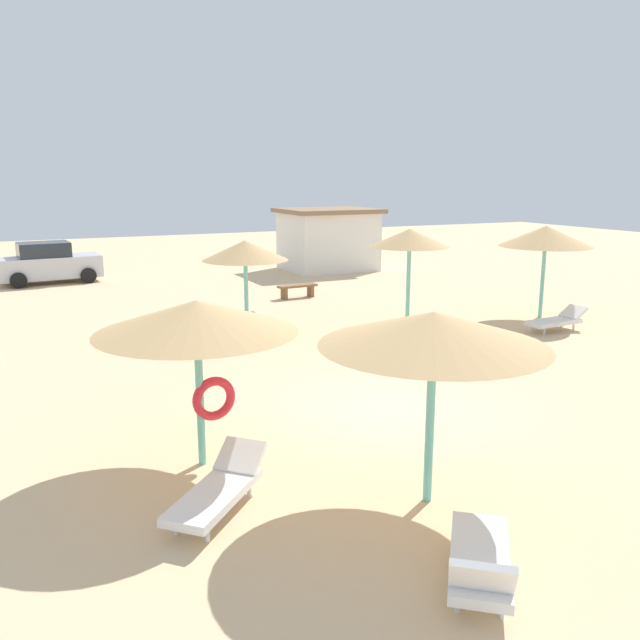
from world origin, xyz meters
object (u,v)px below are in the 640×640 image
lounger_1 (557,320)px  parked_car (49,263)px  parasol_3 (434,330)px  lounger_0 (219,488)px  beach_cabana (328,239)px  parasol_2 (245,251)px  parasol_5 (410,238)px  parasol_0 (197,318)px  bench_0 (297,289)px  lounger_3 (480,561)px  lounger_2 (227,332)px  parasol_1 (546,236)px

lounger_1 → parked_car: bearing=129.0°
parasol_3 → lounger_0: size_ratio=1.69×
parked_car → beach_cabana: bearing=-6.7°
parasol_2 → parasol_3: 10.57m
parasol_5 → parasol_2: bearing=161.5°
parasol_0 → parasol_5: (8.03, 6.53, 0.31)m
bench_0 → lounger_3: bearing=-107.0°
parasol_2 → lounger_2: 2.46m
lounger_1 → parasol_0: bearing=-160.0°
lounger_0 → lounger_1: 13.21m
bench_0 → parasol_0: bearing=-119.6°
lounger_3 → lounger_0: bearing=125.9°
lounger_1 → lounger_3: (-9.82, -8.61, 0.01)m
parasol_5 → bench_0: bearing=100.2°
parasol_2 → bench_0: parasol_2 is taller
beach_cabana → lounger_2: bearing=-127.0°
parasol_3 → parasol_5: 10.58m
parked_car → lounger_3: bearing=-83.1°
parasol_2 → parasol_3: parasol_3 is taller
parasol_1 → lounger_3: (-10.75, -10.22, -2.25)m
lounger_2 → bench_0: bearing=50.4°
parasol_0 → lounger_1: parasol_0 is taller
parasol_2 → lounger_2: size_ratio=1.39×
parasol_2 → parked_car: parasol_2 is taller
parasol_1 → parasol_5: bearing=171.9°
beach_cabana → parasol_2: bearing=-126.5°
parasol_0 → parked_car: size_ratio=0.74×
parasol_5 → parasol_1: bearing=-8.1°
parasol_0 → parasol_3: parasol_3 is taller
parasol_2 → parasol_1: bearing=-13.4°
parasol_1 → bench_0: (-5.64, 6.44, -2.23)m
parasol_0 → lounger_2: bearing=69.7°
parasol_1 → bench_0: size_ratio=1.91×
parasol_3 → parked_car: bearing=99.0°
lounger_2 → parked_car: 13.55m
parasol_3 → bench_0: parasol_3 is taller
parked_car → beach_cabana: (12.40, -1.45, 0.66)m
lounger_1 → parasol_1: bearing=60.2°
bench_0 → parked_car: size_ratio=0.37×
parasol_3 → parked_car: (-3.57, 22.51, -1.61)m
parasol_0 → lounger_2: parasol_0 is taller
lounger_1 → lounger_2: bearing=163.3°
parasol_1 → beach_cabana: bearing=95.9°
lounger_2 → parked_car: bearing=105.7°
lounger_1 → parked_car: 20.30m
lounger_2 → beach_cabana: beach_cabana is taller
parked_car → parasol_1: bearing=-45.9°
parasol_1 → lounger_1: 2.93m
lounger_2 → beach_cabana: (8.73, 11.58, 1.16)m
lounger_1 → parasol_2: bearing=155.2°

